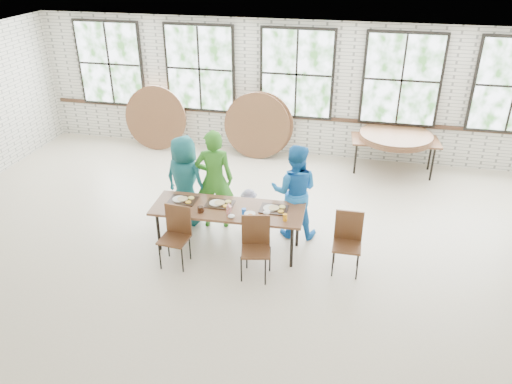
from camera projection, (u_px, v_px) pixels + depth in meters
room at (297, 76)px, 10.80m from camera, size 12.00×12.00×12.00m
dining_table at (228, 211)px, 7.88m from camera, size 2.43×0.89×0.74m
chair_near_left at (176, 230)px, 7.61m from camera, size 0.46×0.44×0.95m
chair_near_right at (256, 241)px, 7.34m from camera, size 0.50×0.49×0.95m
chair_spare at (348, 237)px, 7.45m from camera, size 0.42×0.41×0.95m
adult_teal at (185, 181)px, 8.57m from camera, size 0.90×0.70×1.61m
adult_green at (214, 180)px, 8.43m from camera, size 0.72×0.55×1.77m
toddler at (249, 209)px, 8.55m from camera, size 0.56×0.45×0.75m
adult_blue at (294, 191)px, 8.20m from camera, size 0.82×0.65×1.63m
storage_table at (395, 142)px, 10.48m from camera, size 1.86×0.92×0.74m
tabletop_clutter at (233, 209)px, 7.79m from camera, size 1.97×0.61×0.11m
round_tops_stacked at (396, 136)px, 10.43m from camera, size 1.50×1.50×0.13m
round_tops_leaning at (223, 123)px, 11.35m from camera, size 3.99×0.33×1.50m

